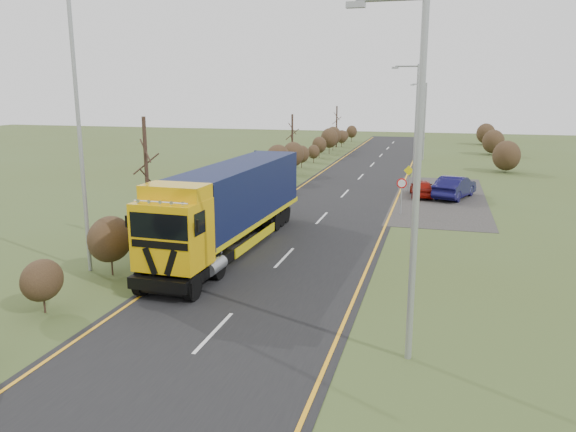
# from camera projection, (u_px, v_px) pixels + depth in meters

# --- Properties ---
(ground) EXTENTS (160.00, 160.00, 0.00)m
(ground) POSITION_uv_depth(u_px,v_px,m) (256.00, 289.00, 20.83)
(ground) COLOR #424F22
(ground) RESTS_ON ground
(road) EXTENTS (8.00, 120.00, 0.02)m
(road) POSITION_uv_depth(u_px,v_px,m) (314.00, 226.00, 30.24)
(road) COLOR black
(road) RESTS_ON ground
(layby) EXTENTS (6.00, 18.00, 0.02)m
(layby) POSITION_uv_depth(u_px,v_px,m) (440.00, 198.00, 37.99)
(layby) COLOR #2E2C29
(layby) RESTS_ON ground
(lane_markings) EXTENTS (7.52, 116.00, 0.01)m
(lane_markings) POSITION_uv_depth(u_px,v_px,m) (313.00, 227.00, 29.95)
(lane_markings) COLOR orange
(lane_markings) RESTS_ON road
(hedgerow) EXTENTS (2.24, 102.04, 6.05)m
(hedgerow) POSITION_uv_depth(u_px,v_px,m) (194.00, 199.00, 29.43)
(hedgerow) COLOR black
(hedgerow) RESTS_ON ground
(lorry) EXTENTS (2.75, 14.16, 3.93)m
(lorry) POSITION_uv_depth(u_px,v_px,m) (230.00, 202.00, 25.45)
(lorry) COLOR black
(lorry) RESTS_ON ground
(car_red_hatchback) EXTENTS (1.82, 3.70, 1.22)m
(car_red_hatchback) POSITION_uv_depth(u_px,v_px,m) (422.00, 188.00, 38.42)
(car_red_hatchback) COLOR maroon
(car_red_hatchback) RESTS_ON ground
(car_blue_sedan) EXTENTS (3.04, 4.87, 1.51)m
(car_blue_sedan) POSITION_uv_depth(u_px,v_px,m) (455.00, 187.00, 37.89)
(car_blue_sedan) COLOR #0B0A37
(car_blue_sedan) RESTS_ON ground
(streetlight_near) EXTENTS (2.03, 0.19, 9.55)m
(streetlight_near) POSITION_uv_depth(u_px,v_px,m) (413.00, 168.00, 14.35)
(streetlight_near) COLOR #949899
(streetlight_near) RESTS_ON ground
(streetlight_mid) EXTENTS (1.90, 0.18, 8.90)m
(streetlight_mid) POSITION_uv_depth(u_px,v_px,m) (414.00, 124.00, 38.87)
(streetlight_mid) COLOR #949899
(streetlight_mid) RESTS_ON ground
(streetlight_far) EXTENTS (1.68, 0.18, 7.85)m
(streetlight_far) POSITION_uv_depth(u_px,v_px,m) (424.00, 118.00, 57.45)
(streetlight_far) COLOR #949899
(streetlight_far) RESTS_ON ground
(left_pole) EXTENTS (0.16, 0.16, 10.45)m
(left_pole) POSITION_uv_depth(u_px,v_px,m) (80.00, 142.00, 21.77)
(left_pole) COLOR #949899
(left_pole) RESTS_ON ground
(speed_sign) EXTENTS (0.59, 0.10, 2.15)m
(speed_sign) POSITION_uv_depth(u_px,v_px,m) (402.00, 189.00, 32.87)
(speed_sign) COLOR #949899
(speed_sign) RESTS_ON ground
(warning_board) EXTENTS (0.72, 0.11, 1.88)m
(warning_board) POSITION_uv_depth(u_px,v_px,m) (409.00, 176.00, 40.40)
(warning_board) COLOR #949899
(warning_board) RESTS_ON ground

